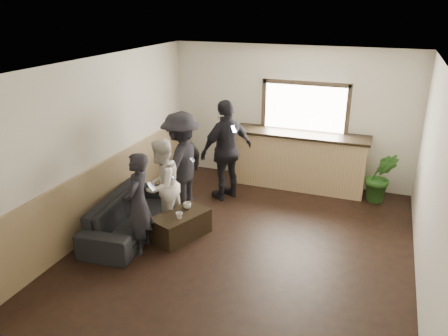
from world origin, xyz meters
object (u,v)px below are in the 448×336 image
at_px(person_a, 138,204).
at_px(person_d, 227,150).
at_px(sofa, 131,215).
at_px(bar_counter, 299,157).
at_px(coffee_table, 181,225).
at_px(person_b, 162,186).
at_px(potted_plant, 381,177).
at_px(person_c, 181,163).
at_px(cup_b, 179,216).
at_px(cup_a, 187,205).

distance_m(person_a, person_d, 2.35).
xyz_separation_m(sofa, person_d, (1.01, 1.83, 0.66)).
height_order(bar_counter, coffee_table, bar_counter).
relative_size(sofa, person_b, 1.34).
xyz_separation_m(potted_plant, person_b, (-3.34, -2.39, 0.28)).
bearing_deg(person_c, sofa, -16.87).
relative_size(coffee_table, person_a, 0.59).
height_order(potted_plant, person_a, person_a).
bearing_deg(bar_counter, sofa, -127.52).
height_order(bar_counter, sofa, bar_counter).
relative_size(cup_b, person_c, 0.06).
height_order(person_a, person_b, person_a).
bearing_deg(cup_b, person_c, 113.49).
height_order(cup_b, person_b, person_b).
height_order(sofa, cup_a, sofa).
bearing_deg(cup_b, person_a, -136.82).
relative_size(potted_plant, person_a, 0.64).
distance_m(potted_plant, person_c, 3.75).
relative_size(cup_b, potted_plant, 0.11).
relative_size(bar_counter, sofa, 1.28).
distance_m(cup_b, potted_plant, 3.94).
relative_size(bar_counter, person_c, 1.47).
distance_m(coffee_table, person_c, 1.21).
height_order(bar_counter, cup_b, bar_counter).
distance_m(bar_counter, person_c, 2.55).
bearing_deg(person_a, person_b, 170.29).
relative_size(person_a, person_c, 0.86).
relative_size(person_b, person_d, 0.81).
bearing_deg(cup_a, sofa, -157.94).
bearing_deg(cup_b, potted_plant, 42.98).
bearing_deg(coffee_table, sofa, -171.11).
bearing_deg(person_d, bar_counter, 164.56).
height_order(coffee_table, person_a, person_a).
relative_size(cup_a, person_b, 0.08).
bearing_deg(sofa, potted_plant, -61.03).
distance_m(cup_b, person_d, 1.92).
bearing_deg(potted_plant, person_d, -163.22).
bearing_deg(sofa, person_c, -29.97).
height_order(person_b, person_d, person_d).
distance_m(bar_counter, cup_a, 2.85).
relative_size(cup_b, person_d, 0.06).
height_order(person_b, person_c, person_c).
xyz_separation_m(cup_a, person_b, (-0.41, -0.07, 0.32)).
height_order(sofa, cup_b, sofa).
bearing_deg(person_d, coffee_table, 28.27).
xyz_separation_m(cup_a, person_c, (-0.41, 0.67, 0.45)).
xyz_separation_m(bar_counter, person_b, (-1.75, -2.58, 0.14)).
distance_m(person_b, person_c, 0.75).
xyz_separation_m(bar_counter, sofa, (-2.20, -2.86, -0.33)).
height_order(cup_b, person_c, person_c).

